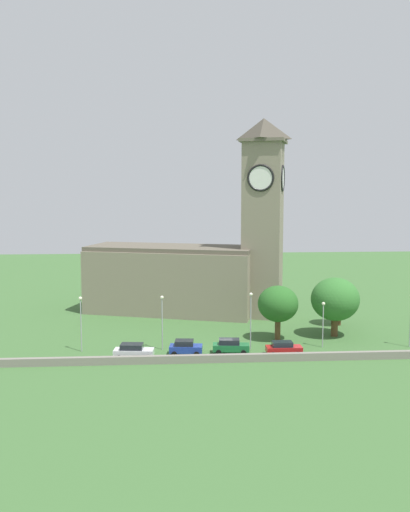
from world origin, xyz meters
name	(u,v)px	position (x,y,z in m)	size (l,w,h in m)	color
ground_plane	(213,323)	(0.00, 15.00, 0.00)	(200.00, 200.00, 0.00)	#3D6633
church	(194,264)	(-2.64, 22.60, 8.27)	(33.95, 19.01, 31.75)	gray
quay_barrier	(228,358)	(0.00, -5.27, 0.47)	(58.09, 0.70, 0.95)	gray
car_white	(133,351)	(-11.32, -3.04, 0.93)	(4.96, 2.62, 1.83)	silver
car_blue	(185,347)	(-4.92, -1.77, 0.92)	(4.25, 2.63, 1.83)	#233D9E
car_green	(231,346)	(0.76, -1.59, 0.92)	(4.71, 2.48, 1.82)	#1E6B38
car_red	(283,348)	(7.28, -2.70, 0.85)	(4.47, 2.14, 1.67)	red
streetlamp_west_end	(81,315)	(-18.07, 0.46, 4.72)	(0.44, 0.44, 7.08)	#9EA0A5
streetlamp_west_mid	(162,314)	(-7.82, 0.65, 4.70)	(0.44, 0.44, 7.04)	#9EA0A5
streetlamp_central	(251,312)	(3.52, -0.10, 4.92)	(0.44, 0.44, 7.43)	#9EA0A5
streetlamp_east_mid	(323,316)	(13.07, 0.27, 4.10)	(0.44, 0.44, 6.01)	#9EA0A5
tree_by_tower	(340,293)	(18.95, 12.13, 4.97)	(4.59, 4.59, 7.09)	brown
tree_riverside_west	(335,299)	(16.30, 5.72, 5.26)	(6.73, 6.73, 8.32)	brown
tree_churchyard	(278,304)	(7.95, 4.38, 4.98)	(5.53, 5.53, 7.51)	brown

